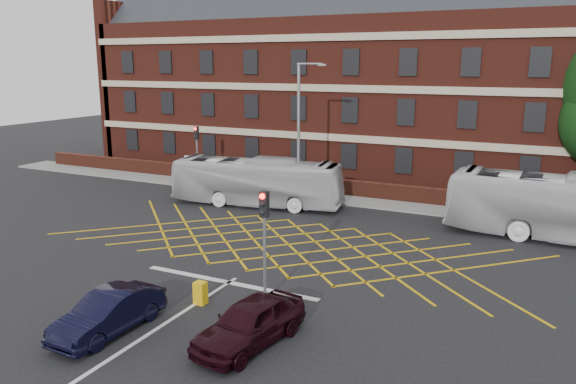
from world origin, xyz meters
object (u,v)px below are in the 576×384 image
at_px(bus_left, 257,182).
at_px(bus_right, 574,209).
at_px(car_navy, 109,313).
at_px(traffic_light_far, 197,161).
at_px(utility_cabinet, 200,293).
at_px(car_maroon, 250,323).
at_px(traffic_light_near, 265,258).
at_px(street_lamp, 299,159).
at_px(direction_signs, 191,166).

relative_size(bus_left, bus_right, 0.88).
bearing_deg(car_navy, bus_left, 104.70).
height_order(bus_right, car_navy, bus_right).
relative_size(traffic_light_far, utility_cabinet, 5.00).
bearing_deg(bus_left, car_maroon, -159.77).
height_order(traffic_light_near, street_lamp, street_lamp).
bearing_deg(utility_cabinet, traffic_light_far, 125.32).
relative_size(bus_right, utility_cabinet, 14.29).
height_order(car_navy, car_maroon, car_maroon).
relative_size(bus_right, traffic_light_near, 2.86).
bearing_deg(street_lamp, utility_cabinet, -79.19).
bearing_deg(bus_left, street_lamp, -81.78).
bearing_deg(bus_left, direction_signs, 57.60).
relative_size(bus_left, traffic_light_far, 2.52).
distance_m(bus_left, traffic_light_far, 7.81).
xyz_separation_m(bus_left, direction_signs, (-7.31, 3.26, -0.12)).
height_order(bus_left, bus_right, bus_right).
distance_m(traffic_light_far, utility_cabinet, 21.38).
bearing_deg(traffic_light_near, traffic_light_far, 131.64).
bearing_deg(traffic_light_far, direction_signs, -143.23).
bearing_deg(direction_signs, bus_right, -6.15).
height_order(bus_left, car_navy, bus_left).
relative_size(direction_signs, utility_cabinet, 2.57).
relative_size(bus_right, street_lamp, 1.39).
xyz_separation_m(bus_right, car_maroon, (-9.19, -16.30, -0.96)).
distance_m(traffic_light_far, direction_signs, 0.59).
distance_m(car_maroon, utility_cabinet, 3.70).
bearing_deg(car_navy, direction_signs, 120.64).
height_order(car_maroon, traffic_light_near, traffic_light_near).
bearing_deg(car_maroon, street_lamp, 119.58).
xyz_separation_m(traffic_light_near, traffic_light_far, (-14.43, 16.23, 0.00)).
bearing_deg(car_navy, car_maroon, 18.02).
bearing_deg(direction_signs, car_maroon, -50.09).
bearing_deg(car_maroon, bus_left, 128.22).
distance_m(bus_left, bus_right, 17.77).
relative_size(traffic_light_near, street_lamp, 0.49).
height_order(car_navy, traffic_light_far, traffic_light_far).
xyz_separation_m(car_maroon, utility_cabinet, (-3.19, 1.85, -0.31)).
bearing_deg(traffic_light_far, bus_left, -26.91).
xyz_separation_m(car_maroon, traffic_light_near, (-1.10, 3.03, 1.03)).
xyz_separation_m(traffic_light_near, utility_cabinet, (-2.09, -1.18, -1.34)).
distance_m(bus_right, street_lamp, 15.24).
distance_m(bus_right, traffic_light_near, 16.79).
bearing_deg(street_lamp, traffic_light_far, 163.86).
xyz_separation_m(bus_left, car_maroon, (8.57, -15.73, -0.76)).
height_order(bus_left, street_lamp, street_lamp).
relative_size(bus_left, utility_cabinet, 12.61).
distance_m(car_maroon, street_lamp, 17.70).
bearing_deg(traffic_light_far, traffic_light_near, -48.36).
height_order(bus_right, utility_cabinet, bus_right).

